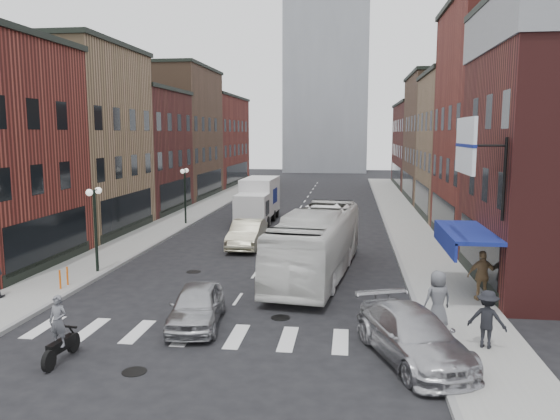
# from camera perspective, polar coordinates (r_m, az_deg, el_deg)

# --- Properties ---
(ground) EXTENTS (160.00, 160.00, 0.00)m
(ground) POSITION_cam_1_polar(r_m,az_deg,el_deg) (21.41, -4.99, -10.06)
(ground) COLOR black
(ground) RESTS_ON ground
(sidewalk_left) EXTENTS (3.00, 74.00, 0.15)m
(sidewalk_left) POSITION_cam_1_polar(r_m,az_deg,el_deg) (44.30, -9.65, -0.58)
(sidewalk_left) COLOR gray
(sidewalk_left) RESTS_ON ground
(sidewalk_right) EXTENTS (3.00, 74.00, 0.15)m
(sidewalk_right) POSITION_cam_1_polar(r_m,az_deg,el_deg) (42.57, 12.80, -1.02)
(sidewalk_right) COLOR gray
(sidewalk_right) RESTS_ON ground
(curb_left) EXTENTS (0.20, 74.00, 0.16)m
(curb_left) POSITION_cam_1_polar(r_m,az_deg,el_deg) (43.90, -7.78, -0.72)
(curb_left) COLOR gray
(curb_left) RESTS_ON ground
(curb_right) EXTENTS (0.20, 74.00, 0.16)m
(curb_right) POSITION_cam_1_polar(r_m,az_deg,el_deg) (42.46, 10.78, -1.09)
(curb_right) COLOR gray
(curb_right) RESTS_ON ground
(crosswalk_stripes) EXTENTS (12.00, 2.20, 0.01)m
(crosswalk_stripes) POSITION_cam_1_polar(r_m,az_deg,el_deg) (18.66, -7.01, -12.88)
(crosswalk_stripes) COLOR silver
(crosswalk_stripes) RESTS_ON ground
(bldg_left_mid_a) EXTENTS (10.30, 10.20, 12.30)m
(bldg_left_mid_a) POSITION_cam_1_polar(r_m,az_deg,el_deg) (39.04, -22.60, 6.72)
(bldg_left_mid_a) COLOR olive
(bldg_left_mid_a) RESTS_ON ground
(bldg_left_mid_b) EXTENTS (10.30, 10.20, 10.30)m
(bldg_left_mid_b) POSITION_cam_1_polar(r_m,az_deg,el_deg) (47.99, -16.56, 5.95)
(bldg_left_mid_b) COLOR #4A1B1A
(bldg_left_mid_b) RESTS_ON ground
(bldg_left_far_a) EXTENTS (10.30, 12.20, 13.30)m
(bldg_left_far_a) POSITION_cam_1_polar(r_m,az_deg,el_deg) (58.20, -12.21, 7.89)
(bldg_left_far_a) COLOR brown
(bldg_left_far_a) RESTS_ON ground
(bldg_left_far_b) EXTENTS (10.30, 16.20, 11.30)m
(bldg_left_far_b) POSITION_cam_1_polar(r_m,az_deg,el_deg) (71.55, -8.41, 7.18)
(bldg_left_far_b) COLOR maroon
(bldg_left_far_b) RESTS_ON ground
(bldg_right_mid_a) EXTENTS (10.30, 10.20, 14.30)m
(bldg_right_mid_a) POSITION_cam_1_polar(r_m,az_deg,el_deg) (35.47, 25.00, 8.13)
(bldg_right_mid_a) COLOR maroon
(bldg_right_mid_a) RESTS_ON ground
(bldg_right_mid_b) EXTENTS (10.30, 10.20, 11.30)m
(bldg_right_mid_b) POSITION_cam_1_polar(r_m,az_deg,el_deg) (45.13, 21.07, 6.27)
(bldg_right_mid_b) COLOR olive
(bldg_right_mid_b) RESTS_ON ground
(bldg_right_far_a) EXTENTS (10.30, 12.20, 12.30)m
(bldg_right_far_a) POSITION_cam_1_polar(r_m,az_deg,el_deg) (55.87, 18.45, 7.15)
(bldg_right_far_a) COLOR brown
(bldg_right_far_a) RESTS_ON ground
(bldg_right_far_b) EXTENTS (10.30, 16.20, 10.30)m
(bldg_right_far_b) POSITION_cam_1_polar(r_m,az_deg,el_deg) (69.68, 16.23, 6.52)
(bldg_right_far_b) COLOR #4A1B1A
(bldg_right_far_b) RESTS_ON ground
(awning_blue) EXTENTS (1.80, 5.00, 0.78)m
(awning_blue) POSITION_cam_1_polar(r_m,az_deg,el_deg) (23.16, 18.49, -2.36)
(awning_blue) COLOR navy
(awning_blue) RESTS_ON ground
(billboard_sign) EXTENTS (1.52, 3.00, 3.70)m
(billboard_sign) POSITION_cam_1_polar(r_m,az_deg,el_deg) (20.79, 19.05, 6.20)
(billboard_sign) COLOR black
(billboard_sign) RESTS_ON ground
(distant_tower) EXTENTS (14.00, 14.00, 50.00)m
(distant_tower) POSITION_cam_1_polar(r_m,az_deg,el_deg) (99.66, 4.99, 18.65)
(distant_tower) COLOR #9399A0
(distant_tower) RESTS_ON ground
(streetlamp_near) EXTENTS (0.32, 1.22, 4.11)m
(streetlamp_near) POSITION_cam_1_polar(r_m,az_deg,el_deg) (26.89, -18.78, -0.35)
(streetlamp_near) COLOR black
(streetlamp_near) RESTS_ON ground
(streetlamp_far) EXTENTS (0.32, 1.22, 4.11)m
(streetlamp_far) POSITION_cam_1_polar(r_m,az_deg,el_deg) (39.84, -9.91, 2.56)
(streetlamp_far) COLOR black
(streetlamp_far) RESTS_ON ground
(bike_rack) EXTENTS (0.08, 0.68, 0.80)m
(bike_rack) POSITION_cam_1_polar(r_m,az_deg,el_deg) (25.09, -21.66, -6.58)
(bike_rack) COLOR #D8590C
(bike_rack) RESTS_ON sidewalk_left
(box_truck) EXTENTS (2.42, 7.54, 3.26)m
(box_truck) POSITION_cam_1_polar(r_m,az_deg,el_deg) (40.62, -2.32, 0.93)
(box_truck) COLOR silver
(box_truck) RESTS_ON ground
(motorcycle_rider) EXTENTS (0.59, 1.98, 2.02)m
(motorcycle_rider) POSITION_cam_1_polar(r_m,az_deg,el_deg) (17.43, -22.06, -11.65)
(motorcycle_rider) COLOR black
(motorcycle_rider) RESTS_ON ground
(transit_bus) EXTENTS (3.97, 11.42, 3.12)m
(transit_bus) POSITION_cam_1_polar(r_m,az_deg,el_deg) (25.50, 3.87, -3.47)
(transit_bus) COLOR silver
(transit_bus) RESTS_ON ground
(sedan_left_near) EXTENTS (2.15, 4.32, 1.41)m
(sedan_left_near) POSITION_cam_1_polar(r_m,az_deg,el_deg) (19.42, -8.72, -9.85)
(sedan_left_near) COLOR #A8A9AD
(sedan_left_near) RESTS_ON ground
(sedan_left_far) EXTENTS (1.72, 4.88, 1.61)m
(sedan_left_far) POSITION_cam_1_polar(r_m,az_deg,el_deg) (31.87, -3.45, -2.52)
(sedan_left_far) COLOR beige
(sedan_left_far) RESTS_ON ground
(curb_car) EXTENTS (3.71, 5.51, 1.48)m
(curb_car) POSITION_cam_1_polar(r_m,az_deg,el_deg) (16.89, 13.75, -12.66)
(curb_car) COLOR #B2B2B7
(curb_car) RESTS_ON ground
(ped_right_a) EXTENTS (1.28, 0.96, 1.78)m
(ped_right_a) POSITION_cam_1_polar(r_m,az_deg,el_deg) (18.03, 20.83, -10.60)
(ped_right_a) COLOR black
(ped_right_a) RESTS_ON sidewalk_right
(ped_right_b) EXTENTS (1.20, 0.67, 1.97)m
(ped_right_b) POSITION_cam_1_polar(r_m,az_deg,el_deg) (22.82, 20.39, -6.44)
(ped_right_b) COLOR #917149
(ped_right_b) RESTS_ON sidewalk_right
(ped_right_c) EXTENTS (1.11, 0.92, 1.95)m
(ped_right_c) POSITION_cam_1_polar(r_m,az_deg,el_deg) (19.25, 16.16, -8.94)
(ped_right_c) COLOR #55575D
(ped_right_c) RESTS_ON sidewalk_right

